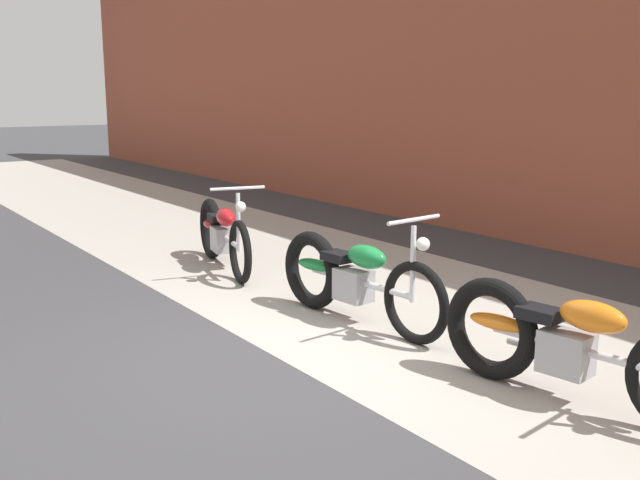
% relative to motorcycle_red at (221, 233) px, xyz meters
% --- Properties ---
extents(ground_plane, '(80.00, 80.00, 0.00)m').
position_rel_motorcycle_red_xyz_m(ground_plane, '(2.97, -1.04, -0.40)').
color(ground_plane, '#38383A').
extents(sidewalk_slab, '(36.00, 3.50, 0.01)m').
position_rel_motorcycle_red_xyz_m(sidewalk_slab, '(2.97, 0.71, -0.40)').
color(sidewalk_slab, '#9E998E').
rests_on(sidewalk_slab, ground).
extents(motorcycle_red, '(1.98, 0.74, 1.03)m').
position_rel_motorcycle_red_xyz_m(motorcycle_red, '(0.00, 0.00, 0.00)').
color(motorcycle_red, black).
rests_on(motorcycle_red, ground).
extents(motorcycle_green, '(2.01, 0.58, 1.03)m').
position_rel_motorcycle_red_xyz_m(motorcycle_green, '(2.45, -0.03, 0.00)').
color(motorcycle_green, black).
rests_on(motorcycle_green, ground).
extents(motorcycle_orange, '(2.00, 0.59, 1.03)m').
position_rel_motorcycle_red_xyz_m(motorcycle_orange, '(4.59, 0.06, 0.00)').
color(motorcycle_orange, black).
rests_on(motorcycle_orange, ground).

